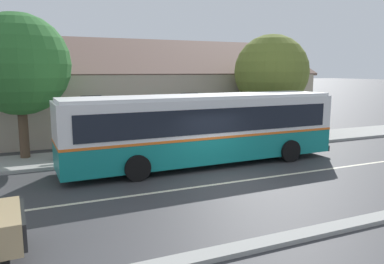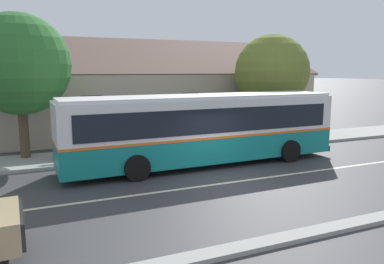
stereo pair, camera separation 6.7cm
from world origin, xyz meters
name	(u,v)px [view 1 (the left image)]	position (x,y,z in m)	size (l,w,h in m)	color
ground_plane	(230,182)	(0.00, 0.00, 0.00)	(300.00, 300.00, 0.00)	#38383A
sidewalk_far	(172,150)	(0.00, 6.00, 0.07)	(60.00, 3.00, 0.15)	#9E9E99
curb_near	(323,230)	(0.00, -4.75, 0.06)	(60.00, 0.50, 0.12)	#9E9E99
lane_divider_stripe	(230,182)	(0.00, 0.00, 0.00)	(60.00, 0.16, 0.01)	beige
community_building	(121,100)	(-0.64, 14.35, 2.06)	(25.32, 10.72, 7.31)	tan
transit_bus	(203,127)	(0.27, 2.90, 1.65)	(12.36, 2.94, 3.06)	#147F7A
bench_by_building	(73,149)	(-4.91, 5.83, 0.57)	(1.69, 0.51, 0.94)	#4C4C4C
bench_down_street	(157,142)	(-0.89, 5.89, 0.58)	(1.83, 0.51, 0.94)	#4C4C4C
street_tree_primary	(273,74)	(6.86, 7.11, 3.87)	(4.42, 4.42, 6.23)	#4C3828
street_tree_secondary	(19,65)	(-6.92, 6.82, 4.35)	(4.51, 4.51, 6.62)	#4C3828
bus_stop_sign	(306,114)	(7.69, 4.99, 1.64)	(0.36, 0.07, 2.40)	gray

